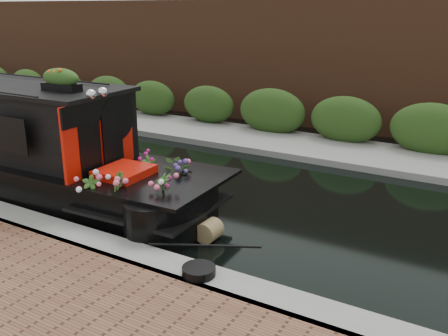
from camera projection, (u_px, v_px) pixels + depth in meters
The scene contains 7 objects.
ground at pixel (172, 184), 11.07m from camera, with size 80.00×80.00×0.00m, color black.
near_bank_coping at pixel (54, 240), 8.38m from camera, with size 40.00×0.60×0.50m, color gray.
far_bank_path at pixel (258, 142), 14.50m from camera, with size 40.00×2.40×0.34m, color gray.
far_hedge at pixel (272, 136), 15.24m from camera, with size 40.00×1.10×2.80m, color #254216.
far_brick_wall at pixel (298, 123), 16.95m from camera, with size 40.00×1.00×8.00m, color #56311D.
rope_fender at pixel (209, 231), 8.32m from camera, with size 0.36×0.36×0.37m, color olive.
coiled_mooring_rope at pixel (199, 271), 6.80m from camera, with size 0.46×0.46×0.12m, color black.
Camera 1 is at (6.37, -8.35, 3.73)m, focal length 40.00 mm.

